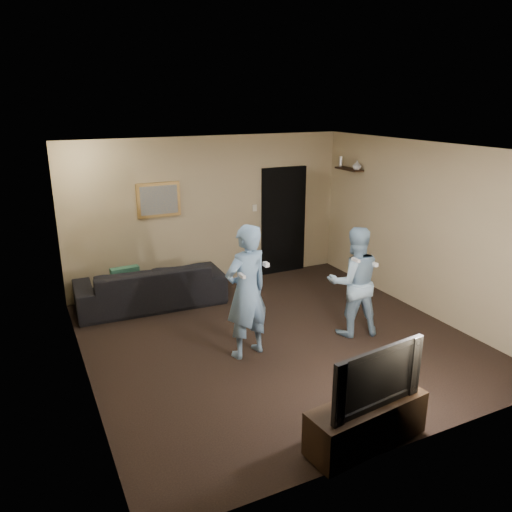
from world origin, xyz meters
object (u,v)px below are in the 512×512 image
sofa (151,285)px  wii_player_left (247,292)px  wii_player_right (354,282)px  television (370,374)px  tv_console (366,422)px

sofa → wii_player_left: wii_player_left is taller
wii_player_left → wii_player_right: wii_player_left is taller
television → wii_player_left: (-0.27, 2.12, 0.10)m
tv_console → wii_player_left: size_ratio=0.71×
wii_player_left → tv_console: bearing=-82.7°
sofa → television: bearing=105.7°
tv_console → wii_player_right: bearing=50.6°
sofa → tv_console: bearing=105.7°
wii_player_left → wii_player_right: (1.59, -0.08, -0.10)m
wii_player_right → television: bearing=-122.9°
sofa → television: television is taller
television → wii_player_left: wii_player_left is taller
tv_console → wii_player_left: 2.23m
sofa → tv_console: size_ratio=1.87×
sofa → wii_player_right: bearing=138.7°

